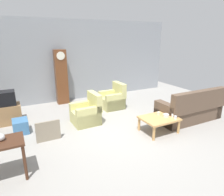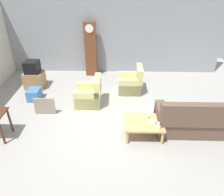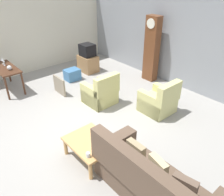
# 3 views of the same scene
# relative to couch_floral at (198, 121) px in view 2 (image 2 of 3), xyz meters

# --- Properties ---
(ground_plane) EXTENTS (10.40, 10.40, 0.00)m
(ground_plane) POSITION_rel_couch_floral_xyz_m (-2.23, 0.36, -0.36)
(ground_plane) COLOR #999691
(garage_door_wall) EXTENTS (8.40, 0.16, 3.20)m
(garage_door_wall) POSITION_rel_couch_floral_xyz_m (-2.23, 3.96, 1.24)
(garage_door_wall) COLOR gray
(garage_door_wall) RESTS_ON ground_plane
(couch_floral) EXTENTS (2.10, 0.89, 1.04)m
(couch_floral) POSITION_rel_couch_floral_xyz_m (0.00, 0.00, 0.00)
(couch_floral) COLOR brown
(couch_floral) RESTS_ON ground_plane
(armchair_olive_near) EXTENTS (0.80, 0.77, 0.92)m
(armchair_olive_near) POSITION_rel_couch_floral_xyz_m (-2.94, 1.31, -0.05)
(armchair_olive_near) COLOR #CCC67A
(armchair_olive_near) RESTS_ON ground_plane
(armchair_olive_far) EXTENTS (0.79, 0.76, 0.92)m
(armchair_olive_far) POSITION_rel_couch_floral_xyz_m (-1.60, 2.17, -0.05)
(armchair_olive_far) COLOR #CCC87E
(armchair_olive_far) RESTS_ON ground_plane
(coffee_table_wood) EXTENTS (0.96, 0.76, 0.42)m
(coffee_table_wood) POSITION_rel_couch_floral_xyz_m (-1.40, -0.17, 0.01)
(coffee_table_wood) COLOR tan
(coffee_table_wood) RESTS_ON ground_plane
(grandfather_clock) EXTENTS (0.44, 0.30, 2.09)m
(grandfather_clock) POSITION_rel_couch_floral_xyz_m (-3.11, 3.55, 0.69)
(grandfather_clock) COLOR brown
(grandfather_clock) RESTS_ON ground_plane
(tv_stand_cabinet) EXTENTS (0.68, 0.52, 0.59)m
(tv_stand_cabinet) POSITION_rel_couch_floral_xyz_m (-5.04, 2.39, -0.06)
(tv_stand_cabinet) COLOR #997047
(tv_stand_cabinet) RESTS_ON ground_plane
(tv_crt) EXTENTS (0.48, 0.44, 0.42)m
(tv_crt) POSITION_rel_couch_floral_xyz_m (-5.04, 2.39, 0.44)
(tv_crt) COLOR black
(tv_crt) RESTS_ON tv_stand_cabinet
(framed_picture_leaning) EXTENTS (0.60, 0.05, 0.52)m
(framed_picture_leaning) POSITION_rel_couch_floral_xyz_m (-4.19, 0.73, -0.09)
(framed_picture_leaning) COLOR gray
(framed_picture_leaning) RESTS_ON ground_plane
(storage_box_blue) EXTENTS (0.39, 0.48, 0.37)m
(storage_box_blue) POSITION_rel_couch_floral_xyz_m (-4.78, 1.54, -0.17)
(storage_box_blue) COLOR teal
(storage_box_blue) RESTS_ON ground_plane
(cup_white_porcelain) EXTENTS (0.08, 0.08, 0.10)m
(cup_white_porcelain) POSITION_rel_couch_floral_xyz_m (-1.04, -0.31, 0.12)
(cup_white_porcelain) COLOR white
(cup_white_porcelain) RESTS_ON coffee_table_wood
(cup_blue_rimmed) EXTENTS (0.08, 0.08, 0.09)m
(cup_blue_rimmed) POSITION_rel_couch_floral_xyz_m (-1.08, -0.45, 0.11)
(cup_blue_rimmed) COLOR silver
(cup_blue_rimmed) RESTS_ON coffee_table_wood
(cup_cream_tall) EXTENTS (0.09, 0.09, 0.08)m
(cup_cream_tall) POSITION_rel_couch_floral_xyz_m (-1.28, 0.00, 0.11)
(cup_cream_tall) COLOR beige
(cup_cream_tall) RESTS_ON coffee_table_wood
(bowl_white_stacked) EXTENTS (0.16, 0.16, 0.07)m
(bowl_white_stacked) POSITION_rel_couch_floral_xyz_m (-1.18, -0.20, 0.10)
(bowl_white_stacked) COLOR white
(bowl_white_stacked) RESTS_ON coffee_table_wood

